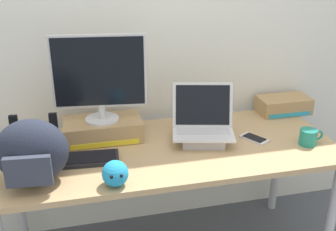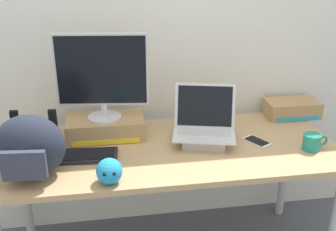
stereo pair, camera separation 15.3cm
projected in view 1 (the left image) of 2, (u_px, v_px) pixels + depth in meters
name	position (u px, v px, depth m)	size (l,w,h in m)	color
back_wall	(149.00, 23.00, 2.36)	(7.00, 0.10, 2.60)	silver
desk	(168.00, 159.00, 2.19)	(1.78, 0.75, 0.74)	tan
toner_box_yellow	(103.00, 129.00, 2.23)	(0.42, 0.23, 0.11)	#A88456
desktop_monitor	(99.00, 77.00, 2.12)	(0.49, 0.18, 0.46)	silver
open_laptop	(203.00, 131.00, 2.20)	(0.37, 0.32, 0.30)	#ADADB2
external_keyboard	(74.00, 160.00, 2.01)	(0.45, 0.18, 0.02)	black
messenger_backpack	(32.00, 152.00, 1.80)	(0.34, 0.28, 0.30)	#232838
coffee_mug	(309.00, 137.00, 2.17)	(0.13, 0.09, 0.09)	#1E7F70
cell_phone	(254.00, 138.00, 2.24)	(0.14, 0.17, 0.01)	silver
plush_toy	(115.00, 173.00, 1.80)	(0.12, 0.12, 0.12)	#2393CC
toner_box_cyan	(283.00, 105.00, 2.58)	(0.32, 0.18, 0.10)	#A88456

